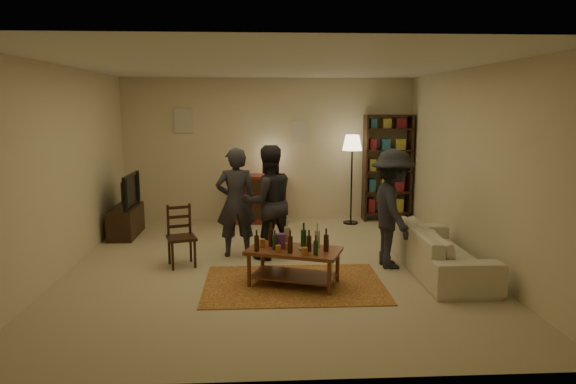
{
  "coord_description": "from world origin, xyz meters",
  "views": [
    {
      "loc": [
        -0.17,
        -6.81,
        2.18
      ],
      "look_at": [
        0.21,
        0.1,
        1.02
      ],
      "focal_mm": 32.0,
      "sensor_mm": 36.0,
      "label": 1
    }
  ],
  "objects": [
    {
      "name": "rug",
      "position": [
        0.23,
        -0.77,
        0.01
      ],
      "size": [
        2.2,
        1.5,
        0.01
      ],
      "primitive_type": "cube",
      "color": "maroon",
      "rests_on": "ground"
    },
    {
      "name": "person_right",
      "position": [
        -0.06,
        0.41,
        0.82
      ],
      "size": [
        0.95,
        0.84,
        1.64
      ],
      "primitive_type": "imported",
      "rotation": [
        0.0,
        0.0,
        3.46
      ],
      "color": "#232228",
      "rests_on": "ground"
    },
    {
      "name": "room_shell",
      "position": [
        -0.65,
        2.98,
        1.81
      ],
      "size": [
        6.0,
        6.0,
        6.0
      ],
      "color": "beige",
      "rests_on": "ground"
    },
    {
      "name": "dining_chair",
      "position": [
        -1.27,
        0.12,
        0.44
      ],
      "size": [
        0.47,
        0.47,
        0.86
      ],
      "rotation": [
        0.0,
        0.0,
        0.32
      ],
      "color": "#332011",
      "rests_on": "ground"
    },
    {
      "name": "floor",
      "position": [
        0.0,
        0.0,
        0.0
      ],
      "size": [
        6.0,
        6.0,
        0.0
      ],
      "primitive_type": "plane",
      "color": "#C6B793",
      "rests_on": "ground"
    },
    {
      "name": "dresser",
      "position": [
        -0.19,
        2.71,
        0.48
      ],
      "size": [
        1.0,
        0.5,
        1.36
      ],
      "color": "maroon",
      "rests_on": "ground"
    },
    {
      "name": "tv_stand",
      "position": [
        -2.44,
        1.8,
        0.38
      ],
      "size": [
        0.4,
        1.0,
        1.06
      ],
      "color": "#332011",
      "rests_on": "ground"
    },
    {
      "name": "bookshelf",
      "position": [
        2.25,
        2.78,
        1.03
      ],
      "size": [
        0.9,
        0.34,
        2.02
      ],
      "color": "#332011",
      "rests_on": "ground"
    },
    {
      "name": "coffee_table",
      "position": [
        0.23,
        -0.77,
        0.4
      ],
      "size": [
        1.25,
        0.95,
        0.79
      ],
      "rotation": [
        0.0,
        0.0,
        -0.35
      ],
      "color": "brown",
      "rests_on": "ground"
    },
    {
      "name": "person_left",
      "position": [
        -0.53,
        0.53,
        0.8
      ],
      "size": [
        0.62,
        0.45,
        1.59
      ],
      "primitive_type": "imported",
      "rotation": [
        0.0,
        0.0,
        3.27
      ],
      "color": "#2A2931",
      "rests_on": "ground"
    },
    {
      "name": "sofa",
      "position": [
        2.2,
        -0.4,
        0.3
      ],
      "size": [
        0.81,
        2.08,
        0.61
      ],
      "primitive_type": "imported",
      "rotation": [
        0.0,
        0.0,
        1.57
      ],
      "color": "beige",
      "rests_on": "ground"
    },
    {
      "name": "floor_lamp",
      "position": [
        1.52,
        2.5,
        1.4
      ],
      "size": [
        0.36,
        0.36,
        1.66
      ],
      "color": "black",
      "rests_on": "ground"
    },
    {
      "name": "person_by_sofa",
      "position": [
        1.61,
        -0.1,
        0.81
      ],
      "size": [
        0.64,
        1.07,
        1.61
      ],
      "primitive_type": "imported",
      "rotation": [
        0.0,
        0.0,
        1.61
      ],
      "color": "#212228",
      "rests_on": "ground"
    }
  ]
}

